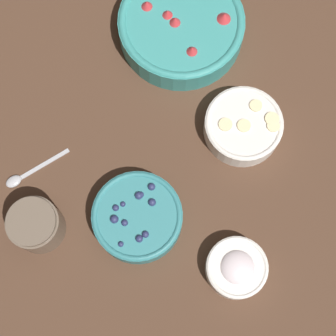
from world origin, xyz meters
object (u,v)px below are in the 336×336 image
Objects in this scene: bowl_strawberries at (181,26)px; bowl_cream at (237,268)px; bowl_blueberries at (137,217)px; bowl_bananas at (243,126)px; jar_chocolate at (36,225)px.

bowl_strawberries is 0.50m from bowl_cream.
bowl_strawberries is 1.53× the size of bowl_blueberries.
bowl_blueberries is at bearing 6.76° from bowl_strawberries.
bowl_bananas is (-0.24, 0.13, -0.00)m from bowl_blueberries.
bowl_blueberries reaches higher than bowl_bananas.
jar_chocolate is (0.47, -0.12, 0.00)m from bowl_strawberries.
bowl_cream is at bearing 81.85° from bowl_blueberries.
bowl_bananas is at bearing 135.71° from jar_chocolate.
jar_chocolate is (0.31, -0.30, 0.01)m from bowl_bananas.
bowl_cream is (0.27, 0.07, -0.00)m from bowl_bananas.
jar_chocolate reaches higher than bowl_cream.
bowl_blueberries is 0.19m from jar_chocolate.
jar_chocolate is at bearing -66.07° from bowl_blueberries.
bowl_blueberries is (0.40, 0.05, -0.00)m from bowl_strawberries.
bowl_blueberries is 0.27m from bowl_bananas.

